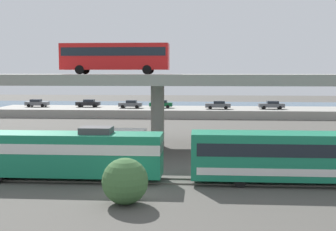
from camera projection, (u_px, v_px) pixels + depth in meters
The scene contains 17 objects.
ground_plane at pixel (130, 196), 30.13m from camera, with size 260.00×260.00×0.00m, color #4C4944.
rail_strip_near at pixel (136, 183), 33.34m from camera, with size 110.00×0.12×0.12m, color #59544C.
rail_strip_far at pixel (139, 178), 34.84m from camera, with size 110.00×0.12×0.12m, color #59544C.
train_locomotive at pixel (54, 152), 34.35m from camera, with size 16.31×3.04×4.18m.
train_coach_lead at pixel (329, 156), 32.86m from camera, with size 20.35×3.04×3.86m.
highway_overpass at pixel (157, 81), 49.25m from camera, with size 96.00×11.23×8.10m.
transit_bus_on_overpass at pixel (115, 56), 49.51m from camera, with size 12.00×2.68×3.40m.
service_truck_west at pixel (111, 144), 41.50m from camera, with size 6.80×2.46×3.04m.
pier_parking_lot at pixel (175, 112), 84.65m from camera, with size 68.32×11.45×1.51m, color gray.
parked_car_0 at pixel (161, 104), 84.61m from camera, with size 4.33×1.94×1.50m.
parked_car_1 at pixel (88, 103), 86.78m from camera, with size 4.58×1.84×1.50m.
parked_car_2 at pixel (131, 104), 84.26m from camera, with size 4.33×1.91×1.50m.
parked_car_3 at pixel (37, 103), 87.06m from camera, with size 4.42×1.89×1.50m.
parked_car_4 at pixel (218, 105), 82.05m from camera, with size 4.62×1.87×1.50m.
parked_car_5 at pixel (272, 105), 82.10m from camera, with size 4.67×1.96×1.50m.
harbor_water at pixel (180, 106), 107.55m from camera, with size 140.00×36.00×0.01m, color #385B7A.
shrub_right at pixel (125, 181), 28.10m from camera, with size 2.96×2.96×2.96m, color #3C6637.
Camera 1 is at (4.73, -29.18, 8.38)m, focal length 47.57 mm.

